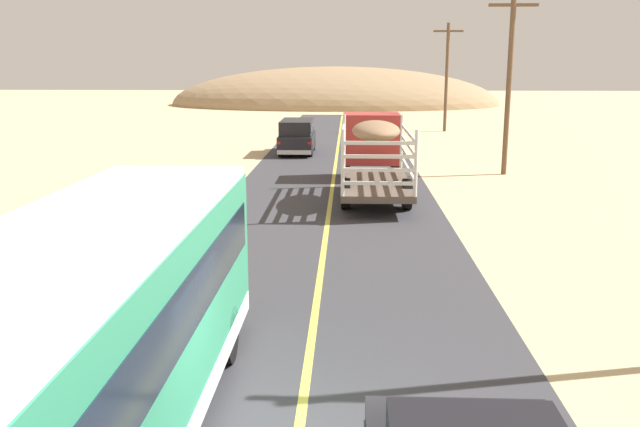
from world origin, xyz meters
The scene contains 6 objects.
livestock_truck centered at (1.67, 20.06, 1.79)m, with size 2.53×9.70×3.02m.
bus centered at (-2.54, -0.52, 1.75)m, with size 2.54×10.00×3.21m.
car_far centered at (-2.29, 30.46, 1.09)m, with size 1.90×4.62×1.93m.
power_pole_mid centered at (7.97, 23.61, 4.42)m, with size 2.20×0.24×8.24m.
power_pole_far centered at (7.97, 43.95, 4.29)m, with size 2.20×0.24×8.00m.
distant_hill centered at (-1.12, 76.66, 0.00)m, with size 40.33×25.06×9.29m, color #997C5A.
Camera 1 is at (0.67, -8.22, 5.15)m, focal length 38.02 mm.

